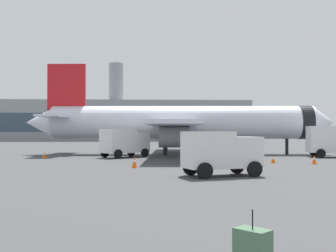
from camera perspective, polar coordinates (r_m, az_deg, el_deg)
name	(u,v)px	position (r m, az deg, el deg)	size (l,w,h in m)	color
airplane_at_gate	(181,123)	(47.81, 1.77, 0.44)	(35.75, 32.24, 10.50)	silver
service_truck	(124,142)	(42.29, -6.03, -2.16)	(5.10, 4.76, 2.90)	white
cargo_van	(221,151)	(24.18, 7.29, -3.46)	(4.78, 3.32, 2.60)	white
safety_cone_near	(134,162)	(29.80, -4.65, -5.00)	(0.44, 0.44, 0.82)	#F2590C
safety_cone_mid	(273,159)	(35.55, 14.30, -4.48)	(0.44, 0.44, 0.61)	#F2590C
safety_cone_far	(44,155)	(42.68, -16.67, -3.84)	(0.44, 0.44, 0.65)	#F2590C
safety_cone_outer	(314,160)	(35.31, 19.50, -4.38)	(0.44, 0.44, 0.74)	#F2590C
rolling_suitcase	(253,248)	(8.14, 11.59, -16.12)	(0.72, 0.74, 1.10)	#476B4C
terminal_building	(85,121)	(131.16, -11.32, 0.73)	(101.17, 16.89, 24.21)	gray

